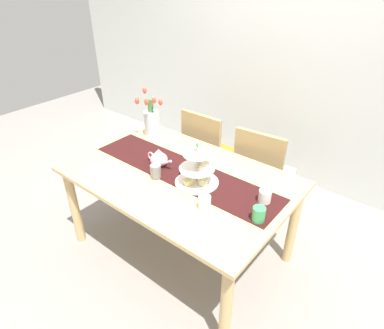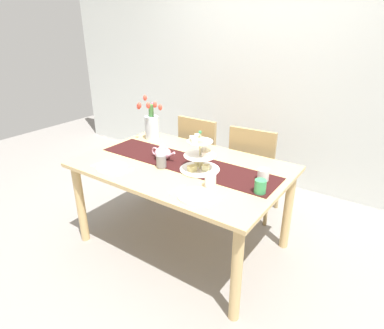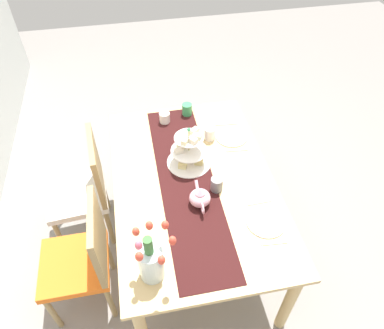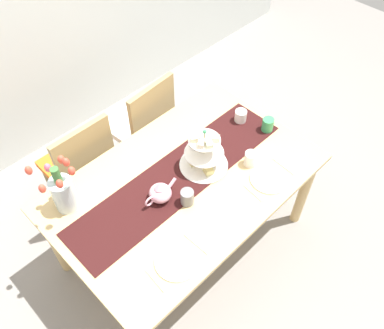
{
  "view_description": "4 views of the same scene",
  "coord_description": "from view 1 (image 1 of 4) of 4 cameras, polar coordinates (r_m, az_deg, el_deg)",
  "views": [
    {
      "loc": [
        1.32,
        -1.48,
        2.02
      ],
      "look_at": [
        0.07,
        0.06,
        0.81
      ],
      "focal_mm": 30.96,
      "sensor_mm": 36.0,
      "label": 1
    },
    {
      "loc": [
        1.38,
        -1.86,
        1.75
      ],
      "look_at": [
        0.1,
        -0.0,
        0.76
      ],
      "focal_mm": 30.49,
      "sensor_mm": 36.0,
      "label": 2
    },
    {
      "loc": [
        -1.52,
        0.31,
        2.5
      ],
      "look_at": [
        0.07,
        -0.0,
        0.82
      ],
      "focal_mm": 33.84,
      "sensor_mm": 36.0,
      "label": 3
    },
    {
      "loc": [
        -1.03,
        -1.1,
        2.67
      ],
      "look_at": [
        0.08,
        0.02,
        0.8
      ],
      "focal_mm": 38.2,
      "sensor_mm": 36.0,
      "label": 4
    }
  ],
  "objects": [
    {
      "name": "tulip_vase",
      "position": [
        2.87,
        -7.04,
        7.63
      ],
      "size": [
        0.21,
        0.2,
        0.4
      ],
      "color": "silver",
      "rests_on": "dining_table"
    },
    {
      "name": "mug_orange",
      "position": [
        1.97,
        11.42,
        -8.42
      ],
      "size": [
        0.08,
        0.08,
        0.09
      ],
      "primitive_type": "cylinder",
      "color": "#389356",
      "rests_on": "dining_table"
    },
    {
      "name": "knife_right",
      "position": [
        1.89,
        2.46,
        -11.57
      ],
      "size": [
        0.03,
        0.17,
        0.01
      ],
      "primitive_type": "cube",
      "rotation": [
        0.0,
        0.0,
        -0.07
      ],
      "color": "silver",
      "rests_on": "dining_table"
    },
    {
      "name": "fork_left",
      "position": [
        2.53,
        -17.05,
        -0.76
      ],
      "size": [
        0.03,
        0.15,
        0.01
      ],
      "primitive_type": "cube",
      "rotation": [
        0.0,
        0.0,
        -0.08
      ],
      "color": "silver",
      "rests_on": "dining_table"
    },
    {
      "name": "ground_plane",
      "position": [
        2.83,
        -2.01,
        -14.27
      ],
      "size": [
        8.0,
        8.0,
        0.0
      ],
      "primitive_type": "plane",
      "color": "gray"
    },
    {
      "name": "table_runner",
      "position": [
        2.39,
        -1.62,
        -1.23
      ],
      "size": [
        1.5,
        0.35,
        0.0
      ],
      "primitive_type": "cube",
      "color": "black",
      "rests_on": "dining_table"
    },
    {
      "name": "chair_left",
      "position": [
        3.13,
        2.76,
        2.33
      ],
      "size": [
        0.42,
        0.42,
        0.91
      ],
      "color": "#9C8254",
      "rests_on": "ground_plane"
    },
    {
      "name": "dinner_plate_right",
      "position": [
        1.95,
        -0.99,
        -9.71
      ],
      "size": [
        0.23,
        0.23,
        0.01
      ],
      "primitive_type": "cylinder",
      "color": "white",
      "rests_on": "dining_table"
    },
    {
      "name": "dinner_plate_left",
      "position": [
        2.42,
        -15.04,
        -1.88
      ],
      "size": [
        0.23,
        0.23,
        0.01
      ],
      "primitive_type": "cylinder",
      "color": "white",
      "rests_on": "dining_table"
    },
    {
      "name": "mug_white_text",
      "position": [
        2.02,
        2.2,
        -6.61
      ],
      "size": [
        0.08,
        0.08,
        0.09
      ],
      "primitive_type": "cylinder",
      "color": "white",
      "rests_on": "dining_table"
    },
    {
      "name": "room_wall_rear",
      "position": [
        3.44,
        16.36,
        18.08
      ],
      "size": [
        6.0,
        0.08,
        2.6
      ],
      "primitive_type": "cube",
      "color": "silver",
      "rests_on": "ground_plane"
    },
    {
      "name": "teapot",
      "position": [
        2.44,
        -5.74,
        0.98
      ],
      "size": [
        0.24,
        0.13,
        0.14
      ],
      "color": "#E5A8BC",
      "rests_on": "table_runner"
    },
    {
      "name": "cream_jug",
      "position": [
        2.12,
        12.44,
        -5.39
      ],
      "size": [
        0.08,
        0.08,
        0.08
      ],
      "primitive_type": "cylinder",
      "color": "white",
      "rests_on": "dining_table"
    },
    {
      "name": "knife_left",
      "position": [
        2.32,
        -12.84,
        -3.17
      ],
      "size": [
        0.02,
        0.17,
        0.01
      ],
      "primitive_type": "cube",
      "rotation": [
        0.0,
        0.0,
        0.03
      ],
      "color": "silver",
      "rests_on": "dining_table"
    },
    {
      "name": "tiered_cake_stand",
      "position": [
        2.21,
        0.84,
        -0.92
      ],
      "size": [
        0.3,
        0.3,
        0.3
      ],
      "color": "beige",
      "rests_on": "table_runner"
    },
    {
      "name": "chair_right",
      "position": [
        2.88,
        11.93,
        -1.19
      ],
      "size": [
        0.45,
        0.45,
        0.91
      ],
      "color": "#9C8254",
      "rests_on": "ground_plane"
    },
    {
      "name": "dining_table",
      "position": [
        2.41,
        -2.28,
        -3.61
      ],
      "size": [
        1.6,
        1.03,
        0.73
      ],
      "color": "tan",
      "rests_on": "ground_plane"
    },
    {
      "name": "fork_right",
      "position": [
        2.03,
        -4.17,
        -8.04
      ],
      "size": [
        0.03,
        0.15,
        0.01
      ],
      "primitive_type": "cube",
      "rotation": [
        0.0,
        0.0,
        -0.1
      ],
      "color": "silver",
      "rests_on": "dining_table"
    },
    {
      "name": "mug_grey",
      "position": [
        2.31,
        -6.28,
        -1.13
      ],
      "size": [
        0.08,
        0.08,
        0.09
      ],
      "primitive_type": "cylinder",
      "color": "slate",
      "rests_on": "table_runner"
    }
  ]
}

